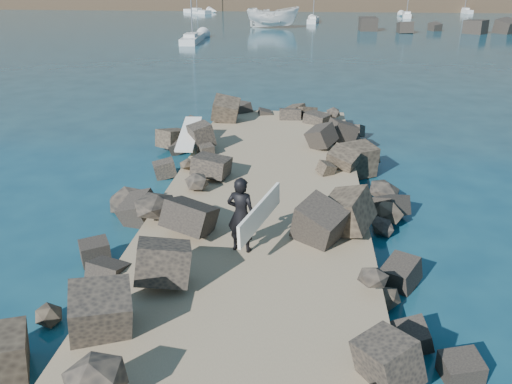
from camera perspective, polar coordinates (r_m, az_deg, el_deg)
ground at (r=14.60m, az=0.41°, el=-3.83°), size 800.00×800.00×0.00m
jetty at (r=12.71m, az=-0.47°, el=-6.77°), size 6.00×26.00×0.60m
riprap_left at (r=13.63m, az=-12.47°, el=-4.18°), size 2.60×22.00×1.00m
riprap_right at (r=13.09m, az=12.55°, el=-5.42°), size 2.60×22.00×1.00m
surfboard_resting at (r=19.31m, az=-7.65°, el=6.29°), size 0.82×2.67×0.09m
boat_imported at (r=71.32m, az=1.92°, el=19.35°), size 7.48×3.58×2.78m
surfer_with_board at (r=11.73m, az=-1.41°, el=-2.60°), size 1.23×2.25×1.89m
sailboat_e at (r=99.37m, az=-6.75°, el=19.82°), size 6.13×5.79×8.36m
sailboat_a at (r=56.57m, az=-7.27°, el=16.99°), size 2.05×7.50×8.91m
sailboat_d at (r=92.93m, az=16.83°, el=18.78°), size 2.04×6.08×7.31m
sailboat_b at (r=80.03m, az=6.55°, el=18.94°), size 1.86×6.11×7.36m
sailboat_f at (r=106.85m, az=22.72°, el=18.53°), size 1.93×5.40×6.57m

